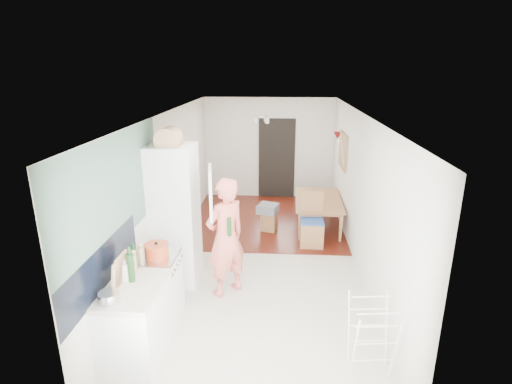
# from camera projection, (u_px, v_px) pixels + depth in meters

# --- Properties ---
(room_shell) EXTENTS (3.20, 7.00, 2.50)m
(room_shell) POSITION_uv_depth(u_px,v_px,m) (262.00, 191.00, 6.59)
(room_shell) COLOR white
(room_shell) RESTS_ON ground
(floor) EXTENTS (3.20, 7.00, 0.01)m
(floor) POSITION_uv_depth(u_px,v_px,m) (262.00, 259.00, 6.97)
(floor) COLOR beige
(floor) RESTS_ON ground
(wood_floor_overlay) EXTENTS (3.20, 3.30, 0.01)m
(wood_floor_overlay) POSITION_uv_depth(u_px,v_px,m) (266.00, 220.00, 8.73)
(wood_floor_overlay) COLOR #561709
(wood_floor_overlay) RESTS_ON room_shell
(sage_wall_panel) EXTENTS (0.02, 3.00, 1.30)m
(sage_wall_panel) POSITION_uv_depth(u_px,v_px,m) (116.00, 190.00, 4.61)
(sage_wall_panel) COLOR slate
(sage_wall_panel) RESTS_ON room_shell
(tile_splashback) EXTENTS (0.02, 1.90, 0.50)m
(tile_splashback) POSITION_uv_depth(u_px,v_px,m) (104.00, 267.00, 4.29)
(tile_splashback) COLOR black
(tile_splashback) RESTS_ON room_shell
(doorway_recess) EXTENTS (0.90, 0.04, 2.00)m
(doorway_recess) POSITION_uv_depth(u_px,v_px,m) (277.00, 159.00, 9.97)
(doorway_recess) COLOR black
(doorway_recess) RESTS_ON room_shell
(base_cabinet) EXTENTS (0.60, 0.90, 0.86)m
(base_cabinet) POSITION_uv_depth(u_px,v_px,m) (136.00, 325.00, 4.50)
(base_cabinet) COLOR white
(base_cabinet) RESTS_ON room_shell
(worktop) EXTENTS (0.62, 0.92, 0.06)m
(worktop) POSITION_uv_depth(u_px,v_px,m) (132.00, 289.00, 4.36)
(worktop) COLOR silver
(worktop) RESTS_ON room_shell
(range_cooker) EXTENTS (0.60, 0.60, 0.88)m
(range_cooker) POSITION_uv_depth(u_px,v_px,m) (156.00, 289.00, 5.21)
(range_cooker) COLOR white
(range_cooker) RESTS_ON room_shell
(cooker_top) EXTENTS (0.60, 0.60, 0.04)m
(cooker_top) POSITION_uv_depth(u_px,v_px,m) (153.00, 257.00, 5.07)
(cooker_top) COLOR silver
(cooker_top) RESTS_ON room_shell
(fridge_housing) EXTENTS (0.66, 0.66, 2.15)m
(fridge_housing) POSITION_uv_depth(u_px,v_px,m) (175.00, 216.00, 5.98)
(fridge_housing) COLOR white
(fridge_housing) RESTS_ON room_shell
(fridge_door) EXTENTS (0.14, 0.56, 0.70)m
(fridge_door) POSITION_uv_depth(u_px,v_px,m) (211.00, 192.00, 5.52)
(fridge_door) COLOR white
(fridge_door) RESTS_ON room_shell
(fridge_interior) EXTENTS (0.02, 0.52, 0.66)m
(fridge_interior) POSITION_uv_depth(u_px,v_px,m) (194.00, 186.00, 5.82)
(fridge_interior) COLOR white
(fridge_interior) RESTS_ON room_shell
(pinboard) EXTENTS (0.03, 0.90, 0.70)m
(pinboard) POSITION_uv_depth(u_px,v_px,m) (343.00, 151.00, 8.21)
(pinboard) COLOR tan
(pinboard) RESTS_ON room_shell
(pinboard_frame) EXTENTS (0.00, 0.94, 0.74)m
(pinboard_frame) POSITION_uv_depth(u_px,v_px,m) (342.00, 151.00, 8.22)
(pinboard_frame) COLOR #9C623F
(pinboard_frame) RESTS_ON room_shell
(wall_sconce) EXTENTS (0.18, 0.18, 0.16)m
(wall_sconce) POSITION_uv_depth(u_px,v_px,m) (338.00, 136.00, 8.78)
(wall_sconce) COLOR maroon
(wall_sconce) RESTS_ON room_shell
(person) EXTENTS (0.90, 0.89, 2.09)m
(person) POSITION_uv_depth(u_px,v_px,m) (225.00, 227.00, 5.64)
(person) COLOR #F16F60
(person) RESTS_ON floor
(dining_table) EXTENTS (0.84, 1.46, 0.50)m
(dining_table) POSITION_uv_depth(u_px,v_px,m) (319.00, 215.00, 8.32)
(dining_table) COLOR #9C623F
(dining_table) RESTS_ON floor
(dining_chair) EXTENTS (0.43, 0.43, 1.00)m
(dining_chair) POSITION_uv_depth(u_px,v_px,m) (312.00, 220.00, 7.35)
(dining_chair) COLOR #9C623F
(dining_chair) RESTS_ON floor
(stool) EXTENTS (0.35, 0.35, 0.39)m
(stool) POSITION_uv_depth(u_px,v_px,m) (269.00, 221.00, 8.12)
(stool) COLOR #9C623F
(stool) RESTS_ON floor
(grey_drape) EXTENTS (0.47, 0.47, 0.17)m
(grey_drape) POSITION_uv_depth(u_px,v_px,m) (268.00, 209.00, 8.04)
(grey_drape) COLOR slate
(grey_drape) RESTS_ON stool
(drying_rack) EXTENTS (0.47, 0.44, 0.85)m
(drying_rack) POSITION_uv_depth(u_px,v_px,m) (371.00, 337.00, 4.30)
(drying_rack) COLOR white
(drying_rack) RESTS_ON floor
(bread_bin) EXTENTS (0.37, 0.35, 0.19)m
(bread_bin) POSITION_uv_depth(u_px,v_px,m) (169.00, 139.00, 5.57)
(bread_bin) COLOR tan
(bread_bin) RESTS_ON fridge_housing
(red_casserole) EXTENTS (0.36, 0.36, 0.18)m
(red_casserole) POSITION_uv_depth(u_px,v_px,m) (157.00, 251.00, 5.00)
(red_casserole) COLOR #C74420
(red_casserole) RESTS_ON cooker_top
(steel_pan) EXTENTS (0.26, 0.26, 0.11)m
(steel_pan) POSITION_uv_depth(u_px,v_px,m) (109.00, 297.00, 4.06)
(steel_pan) COLOR silver
(steel_pan) RESTS_ON worktop
(held_bottle) EXTENTS (0.06, 0.06, 0.27)m
(held_bottle) POSITION_uv_depth(u_px,v_px,m) (229.00, 227.00, 5.50)
(held_bottle) COLOR #18421A
(held_bottle) RESTS_ON person
(bottle_a) EXTENTS (0.08, 0.08, 0.33)m
(bottle_a) POSITION_uv_depth(u_px,v_px,m) (131.00, 268.00, 4.42)
(bottle_a) COLOR #18421A
(bottle_a) RESTS_ON worktop
(bottle_b) EXTENTS (0.08, 0.08, 0.27)m
(bottle_b) POSITION_uv_depth(u_px,v_px,m) (134.00, 259.00, 4.69)
(bottle_b) COLOR #18421A
(bottle_b) RESTS_ON worktop
(bottle_c) EXTENTS (0.12, 0.12, 0.22)m
(bottle_c) POSITION_uv_depth(u_px,v_px,m) (125.00, 273.00, 4.43)
(bottle_c) COLOR silver
(bottle_c) RESTS_ON worktop
(pepper_mill_front) EXTENTS (0.07, 0.07, 0.22)m
(pepper_mill_front) POSITION_uv_depth(u_px,v_px,m) (134.00, 263.00, 4.63)
(pepper_mill_front) COLOR tan
(pepper_mill_front) RESTS_ON worktop
(pepper_mill_back) EXTENTS (0.07, 0.07, 0.22)m
(pepper_mill_back) POSITION_uv_depth(u_px,v_px,m) (141.00, 256.00, 4.82)
(pepper_mill_back) COLOR tan
(pepper_mill_back) RESTS_ON worktop
(chopping_boards) EXTENTS (0.11, 0.28, 0.37)m
(chopping_boards) POSITION_uv_depth(u_px,v_px,m) (119.00, 272.00, 4.29)
(chopping_boards) COLOR tan
(chopping_boards) RESTS_ON worktop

